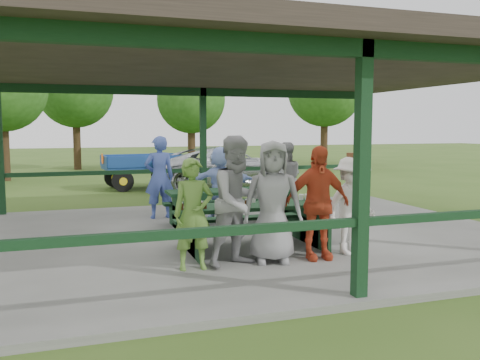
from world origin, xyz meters
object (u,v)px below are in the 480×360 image
object	(u,v)px
picnic_table_near	(253,221)
contestant_white_fedora	(351,205)
contestant_green	(193,214)
pickup_truck	(227,167)
spectator_grey	(285,179)
contestant_red	(317,203)
farm_trailer	(143,170)
spectator_blue	(159,177)
contestant_grey_mid	(273,202)
contestant_grey_left	(238,201)
spectator_lblue	(221,182)
picnic_table_far	(232,203)

from	to	relation	value
picnic_table_near	contestant_white_fedora	world-z (taller)	contestant_white_fedora
picnic_table_near	contestant_green	bearing A→B (deg)	-144.83
pickup_truck	spectator_grey	bearing A→B (deg)	174.09
contestant_red	farm_trailer	distance (m)	10.78
spectator_blue	contestant_green	bearing A→B (deg)	84.00
contestant_green	farm_trailer	world-z (taller)	contestant_green
picnic_table_near	contestant_grey_mid	size ratio (longest dim) A/B	1.34
contestant_grey_left	spectator_lblue	world-z (taller)	contestant_grey_left
contestant_grey_left	farm_trailer	distance (m)	10.68
contestant_grey_left	farm_trailer	world-z (taller)	contestant_grey_left
picnic_table_far	contestant_white_fedora	distance (m)	3.01
contestant_grey_mid	spectator_grey	distance (m)	3.97
spectator_lblue	pickup_truck	bearing A→B (deg)	-91.21
spectator_blue	contestant_grey_left	bearing A→B (deg)	93.02
spectator_blue	spectator_grey	xyz separation A→B (m)	(2.74, -0.63, -0.07)
contestant_red	spectator_grey	world-z (taller)	contestant_red
spectator_lblue	farm_trailer	world-z (taller)	spectator_lblue
contestant_grey_left	farm_trailer	size ratio (longest dim) A/B	0.53
pickup_truck	contestant_white_fedora	bearing A→B (deg)	173.60
contestant_red	spectator_grey	size ratio (longest dim) A/B	1.04
spectator_blue	picnic_table_far	bearing A→B (deg)	129.25
picnic_table_near	farm_trailer	distance (m)	9.83
contestant_white_fedora	pickup_truck	xyz separation A→B (m)	(0.88, 9.79, -0.17)
picnic_table_far	contestant_white_fedora	size ratio (longest dim) A/B	1.62
spectator_blue	farm_trailer	distance (m)	6.48
picnic_table_far	contestant_grey_mid	size ratio (longest dim) A/B	1.44
contestant_grey_mid	spectator_lblue	size ratio (longest dim) A/B	1.14
picnic_table_near	contestant_grey_mid	world-z (taller)	contestant_grey_mid
spectator_blue	spectator_grey	size ratio (longest dim) A/B	1.09
picnic_table_far	contestant_green	size ratio (longest dim) A/B	1.65
spectator_grey	pickup_truck	distance (m)	6.31
contestant_grey_left	picnic_table_near	bearing A→B (deg)	39.15
contestant_green	contestant_grey_left	distance (m)	0.68
contestant_grey_left	spectator_lblue	bearing A→B (deg)	59.18
contestant_green	farm_trailer	distance (m)	10.69
spectator_lblue	spectator_grey	xyz separation A→B (m)	(1.45, -0.22, 0.04)
spectator_grey	farm_trailer	xyz separation A→B (m)	(-2.26, 7.09, -0.32)
picnic_table_near	contestant_white_fedora	size ratio (longest dim) A/B	1.52
contestant_green	pickup_truck	size ratio (longest dim) A/B	0.31
spectator_blue	farm_trailer	world-z (taller)	spectator_blue
spectator_blue	picnic_table_near	bearing A→B (deg)	103.37
contestant_green	spectator_lblue	bearing A→B (deg)	70.60
contestant_green	picnic_table_near	bearing A→B (deg)	37.21
contestant_white_fedora	spectator_lblue	xyz separation A→B (m)	(-1.08, 3.72, 0.01)
contestant_white_fedora	spectator_grey	size ratio (longest dim) A/B	0.96
contestant_white_fedora	spectator_lblue	size ratio (longest dim) A/B	1.01
contestant_green	pickup_truck	xyz separation A→B (m)	(3.45, 9.87, -0.18)
contestant_red	contestant_white_fedora	size ratio (longest dim) A/B	1.08
contestant_grey_mid	spectator_blue	xyz separation A→B (m)	(-1.00, 4.20, -0.00)
farm_trailer	contestant_green	bearing A→B (deg)	-100.11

